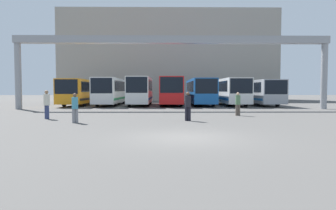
% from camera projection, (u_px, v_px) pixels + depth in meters
% --- Properties ---
extents(ground_plane, '(200.00, 200.00, 0.00)m').
position_uv_depth(ground_plane, '(184.00, 137.00, 11.63)').
color(ground_plane, '#514F4C').
extents(building_backdrop, '(38.29, 12.00, 15.83)m').
position_uv_depth(building_backdrop, '(168.00, 58.00, 56.76)').
color(building_backdrop, gray).
rests_on(building_backdrop, ground).
extents(overhead_gantry, '(30.14, 0.80, 7.01)m').
position_uv_depth(overhead_gantry, '(172.00, 48.00, 28.69)').
color(overhead_gantry, gray).
rests_on(overhead_gantry, ground).
extents(bus_slot_0, '(2.62, 12.32, 3.05)m').
position_uv_depth(bus_slot_0, '(82.00, 91.00, 36.84)').
color(bus_slot_0, orange).
rests_on(bus_slot_0, ground).
extents(bus_slot_1, '(2.45, 12.16, 3.20)m').
position_uv_depth(bus_slot_1, '(112.00, 90.00, 36.80)').
color(bus_slot_1, silver).
rests_on(bus_slot_1, ground).
extents(bus_slot_2, '(2.45, 10.35, 3.31)m').
position_uv_depth(bus_slot_2, '(141.00, 90.00, 35.94)').
color(bus_slot_2, silver).
rests_on(bus_slot_2, ground).
extents(bus_slot_3, '(2.61, 11.85, 3.30)m').
position_uv_depth(bus_slot_3, '(170.00, 90.00, 36.73)').
color(bus_slot_3, red).
rests_on(bus_slot_3, ground).
extents(bus_slot_4, '(2.55, 11.48, 3.13)m').
position_uv_depth(bus_slot_4, '(200.00, 90.00, 36.60)').
color(bus_slot_4, '#1959A5').
rests_on(bus_slot_4, ground).
extents(bus_slot_5, '(2.59, 11.07, 3.16)m').
position_uv_depth(bus_slot_5, '(230.00, 90.00, 36.44)').
color(bus_slot_5, silver).
rests_on(bus_slot_5, ground).
extents(bus_slot_6, '(2.61, 11.61, 2.98)m').
position_uv_depth(bus_slot_6, '(259.00, 91.00, 36.76)').
color(bus_slot_6, '#999EA5').
rests_on(bus_slot_6, ground).
extents(pedestrian_mid_right, '(0.35, 0.35, 1.68)m').
position_uv_depth(pedestrian_mid_right, '(238.00, 103.00, 21.52)').
color(pedestrian_mid_right, brown).
rests_on(pedestrian_mid_right, ground).
extents(pedestrian_mid_left, '(0.38, 0.38, 1.83)m').
position_uv_depth(pedestrian_mid_left, '(47.00, 104.00, 19.02)').
color(pedestrian_mid_left, navy).
rests_on(pedestrian_mid_left, ground).
extents(pedestrian_near_center, '(0.35, 0.35, 1.66)m').
position_uv_depth(pedestrian_near_center, '(75.00, 107.00, 16.75)').
color(pedestrian_near_center, gray).
rests_on(pedestrian_near_center, ground).
extents(pedestrian_near_left, '(0.36, 0.36, 1.74)m').
position_uv_depth(pedestrian_near_left, '(188.00, 105.00, 17.87)').
color(pedestrian_near_left, black).
rests_on(pedestrian_near_left, ground).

